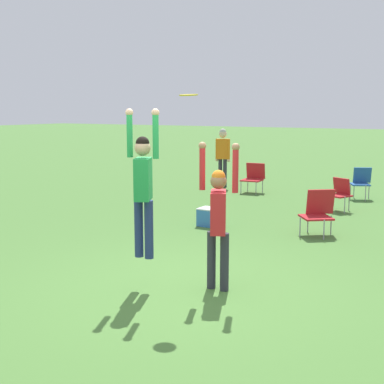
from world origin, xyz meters
TOP-DOWN VIEW (x-y plane):
  - ground_plane at (0.00, 0.00)m, footprint 120.00×120.00m
  - person_jumping at (-0.45, -0.26)m, footprint 0.52×0.42m
  - person_defending at (0.45, 0.19)m, footprint 0.60×0.49m
  - frisbee at (0.16, -0.09)m, footprint 0.24×0.24m
  - camping_chair_0 at (0.65, 4.01)m, footprint 0.77×0.86m
  - camping_chair_1 at (0.39, 8.68)m, footprint 0.63×0.69m
  - camping_chair_3 at (-2.61, 8.28)m, footprint 0.61×0.65m
  - camping_chair_4 at (0.35, 6.70)m, footprint 0.63×0.68m
  - person_spectator_near at (-3.90, 8.80)m, footprint 0.52×0.33m
  - cooler_box at (-1.55, 3.65)m, footprint 0.44×0.40m

SIDE VIEW (x-z plane):
  - ground_plane at x=0.00m, z-range 0.00..0.00m
  - cooler_box at x=-1.55m, z-range 0.00..0.38m
  - camping_chair_4 at x=0.35m, z-range 0.07..0.85m
  - camping_chair_3 at x=-2.61m, z-range 0.05..0.91m
  - camping_chair_0 at x=0.65m, z-range 0.04..0.92m
  - camping_chair_1 at x=0.39m, z-range 0.08..0.93m
  - person_defending at x=0.45m, z-range 0.05..2.06m
  - person_spectator_near at x=-3.90m, z-range 0.19..2.02m
  - person_jumping at x=-0.45m, z-range 0.48..2.50m
  - frisbee at x=0.16m, z-range 2.60..2.63m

